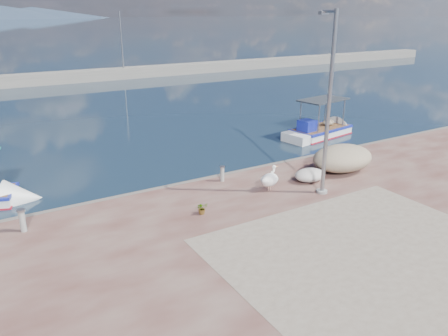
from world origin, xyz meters
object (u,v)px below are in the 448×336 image
lamp_post (328,112)px  bollard_near (222,173)px  pelican (270,179)px  boat_right (320,133)px

lamp_post → bollard_near: (-2.80, 3.14, -2.93)m
pelican → lamp_post: 3.51m
pelican → bollard_near: bearing=103.2°
lamp_post → pelican: bearing=142.6°
boat_right → lamp_post: size_ratio=0.84×
boat_right → lamp_post: bearing=-142.0°
lamp_post → bollard_near: size_ratio=10.23×
lamp_post → bollard_near: bearing=131.7°
boat_right → pelican: 10.97m
pelican → lamp_post: size_ratio=0.15×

